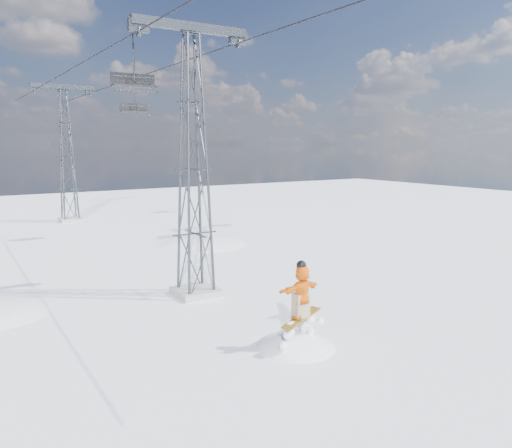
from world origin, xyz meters
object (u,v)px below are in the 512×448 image
object	(u,v)px
lift_tower_far	(67,157)
lift_chair_near	(134,81)
lift_tower_near	(194,170)
snowboarder_jump	(295,393)

from	to	relation	value
lift_tower_far	lift_chair_near	world-z (taller)	lift_tower_far
lift_tower_near	lift_tower_far	bearing A→B (deg)	90.00
snowboarder_jump	lift_chair_near	bearing A→B (deg)	108.21
lift_chair_near	lift_tower_far	bearing A→B (deg)	84.82
lift_tower_near	lift_chair_near	bearing A→B (deg)	161.62
lift_tower_far	snowboarder_jump	world-z (taller)	lift_tower_far
snowboarder_jump	lift_tower_far	bearing A→B (deg)	90.56
snowboarder_jump	lift_chair_near	world-z (taller)	lift_chair_near
lift_tower_near	lift_chair_near	world-z (taller)	lift_tower_near
lift_tower_far	snowboarder_jump	bearing A→B (deg)	-89.44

